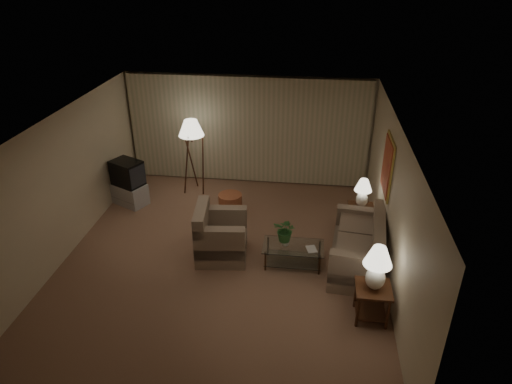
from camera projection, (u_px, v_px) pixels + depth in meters
ground at (223, 258)px, 8.79m from camera, size 7.00×7.00×0.00m
room_shell at (235, 145)px, 9.30m from camera, size 6.04×7.02×2.72m
sofa at (357, 248)px, 8.38m from camera, size 1.98×1.29×0.79m
armchair at (222, 237)px, 8.68m from camera, size 1.18×1.14×0.83m
side_table_near at (372, 297)px, 7.17m from camera, size 0.56×0.56×0.60m
side_table_far at (360, 214)px, 9.46m from camera, size 0.53×0.44×0.60m
table_lamp_near at (377, 264)px, 6.87m from camera, size 0.44×0.44×0.76m
table_lamp_far at (363, 191)px, 9.20m from camera, size 0.35×0.35×0.61m
coffee_table at (293, 252)px, 8.48m from camera, size 1.12×0.61×0.41m
tv_cabinet at (130, 194)px, 10.59m from camera, size 1.14×1.08×0.50m
crt_tv at (127, 173)px, 10.34m from camera, size 1.05×1.01×0.57m
floor_lamp at (193, 155)px, 10.81m from camera, size 0.59×0.59×1.83m
ottoman at (230, 202)px, 10.41m from camera, size 0.70×0.70×0.36m
vase at (285, 242)px, 8.40m from camera, size 0.17×0.17×0.14m
flowers at (286, 228)px, 8.26m from camera, size 0.52×0.50×0.46m
book at (307, 250)px, 8.29m from camera, size 0.24×0.28×0.02m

